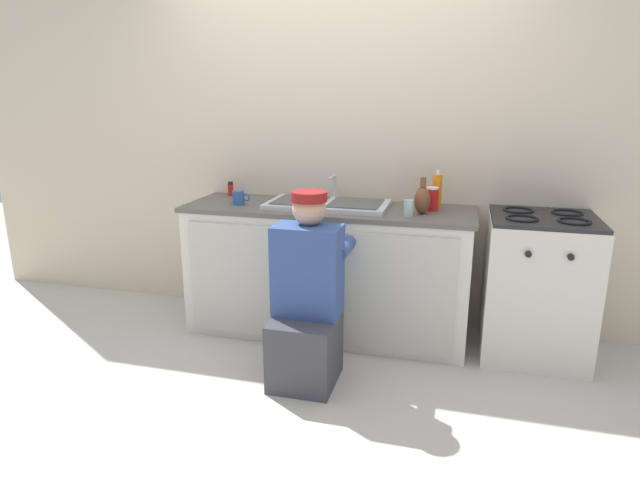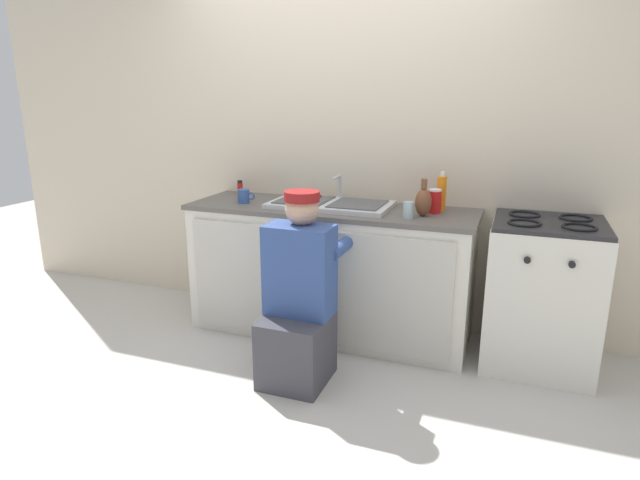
{
  "view_description": "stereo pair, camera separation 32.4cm",
  "coord_description": "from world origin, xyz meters",
  "px_view_note": "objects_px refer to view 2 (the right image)",
  "views": [
    {
      "loc": [
        0.86,
        -3.09,
        1.62
      ],
      "look_at": [
        0.0,
        0.1,
        0.71
      ],
      "focal_mm": 30.0,
      "sensor_mm": 36.0,
      "label": 1
    },
    {
      "loc": [
        1.16,
        -2.99,
        1.62
      ],
      "look_at": [
        0.0,
        0.1,
        0.71
      ],
      "focal_mm": 30.0,
      "sensor_mm": 36.0,
      "label": 2
    }
  ],
  "objects_px": {
    "sink_double_basin": "(331,204)",
    "stove_range": "(542,294)",
    "spice_bottle_red": "(240,188)",
    "coffee_mug": "(244,196)",
    "soda_cup_red": "(435,201)",
    "water_glass": "(408,210)",
    "soap_bottle_orange": "(441,193)",
    "plumber_person": "(299,304)",
    "vase_decorative": "(423,202)"
  },
  "relations": [
    {
      "from": "sink_double_basin",
      "to": "stove_range",
      "type": "xyz_separation_m",
      "value": [
        1.35,
        -0.0,
        -0.46
      ]
    },
    {
      "from": "spice_bottle_red",
      "to": "coffee_mug",
      "type": "distance_m",
      "value": 0.34
    },
    {
      "from": "coffee_mug",
      "to": "soda_cup_red",
      "type": "bearing_deg",
      "value": 6.3
    },
    {
      "from": "stove_range",
      "to": "spice_bottle_red",
      "type": "bearing_deg",
      "value": 174.82
    },
    {
      "from": "spice_bottle_red",
      "to": "coffee_mug",
      "type": "height_order",
      "value": "spice_bottle_red"
    },
    {
      "from": "coffee_mug",
      "to": "spice_bottle_red",
      "type": "bearing_deg",
      "value": 123.53
    },
    {
      "from": "sink_double_basin",
      "to": "spice_bottle_red",
      "type": "height_order",
      "value": "sink_double_basin"
    },
    {
      "from": "spice_bottle_red",
      "to": "coffee_mug",
      "type": "bearing_deg",
      "value": -56.47
    },
    {
      "from": "coffee_mug",
      "to": "water_glass",
      "type": "relative_size",
      "value": 1.26
    },
    {
      "from": "coffee_mug",
      "to": "soap_bottle_orange",
      "type": "bearing_deg",
      "value": 10.43
    },
    {
      "from": "plumber_person",
      "to": "water_glass",
      "type": "height_order",
      "value": "plumber_person"
    },
    {
      "from": "soda_cup_red",
      "to": "soap_bottle_orange",
      "type": "bearing_deg",
      "value": 76.04
    },
    {
      "from": "soda_cup_red",
      "to": "vase_decorative",
      "type": "relative_size",
      "value": 0.66
    },
    {
      "from": "sink_double_basin",
      "to": "coffee_mug",
      "type": "distance_m",
      "value": 0.61
    },
    {
      "from": "stove_range",
      "to": "soap_bottle_orange",
      "type": "relative_size",
      "value": 3.68
    },
    {
      "from": "soap_bottle_orange",
      "to": "stove_range",
      "type": "bearing_deg",
      "value": -13.01
    },
    {
      "from": "stove_range",
      "to": "vase_decorative",
      "type": "bearing_deg",
      "value": -175.37
    },
    {
      "from": "soda_cup_red",
      "to": "water_glass",
      "type": "xyz_separation_m",
      "value": [
        -0.13,
        -0.2,
        -0.03
      ]
    },
    {
      "from": "soap_bottle_orange",
      "to": "plumber_person",
      "type": "bearing_deg",
      "value": -128.25
    },
    {
      "from": "stove_range",
      "to": "water_glass",
      "type": "bearing_deg",
      "value": -169.67
    },
    {
      "from": "soap_bottle_orange",
      "to": "soda_cup_red",
      "type": "relative_size",
      "value": 1.64
    },
    {
      "from": "plumber_person",
      "to": "stove_range",
      "type": "bearing_deg",
      "value": 27.4
    },
    {
      "from": "sink_double_basin",
      "to": "stove_range",
      "type": "height_order",
      "value": "sink_double_basin"
    },
    {
      "from": "vase_decorative",
      "to": "water_glass",
      "type": "height_order",
      "value": "vase_decorative"
    },
    {
      "from": "sink_double_basin",
      "to": "soda_cup_red",
      "type": "distance_m",
      "value": 0.68
    },
    {
      "from": "sink_double_basin",
      "to": "coffee_mug",
      "type": "relative_size",
      "value": 6.35
    },
    {
      "from": "stove_range",
      "to": "plumber_person",
      "type": "height_order",
      "value": "plumber_person"
    },
    {
      "from": "sink_double_basin",
      "to": "coffee_mug",
      "type": "bearing_deg",
      "value": -171.38
    },
    {
      "from": "stove_range",
      "to": "water_glass",
      "type": "xyz_separation_m",
      "value": [
        -0.8,
        -0.15,
        0.49
      ]
    },
    {
      "from": "coffee_mug",
      "to": "vase_decorative",
      "type": "bearing_deg",
      "value": 1.39
    },
    {
      "from": "plumber_person",
      "to": "spice_bottle_red",
      "type": "distance_m",
      "value": 1.3
    },
    {
      "from": "spice_bottle_red",
      "to": "soda_cup_red",
      "type": "relative_size",
      "value": 0.69
    },
    {
      "from": "sink_double_basin",
      "to": "water_glass",
      "type": "height_order",
      "value": "sink_double_basin"
    },
    {
      "from": "vase_decorative",
      "to": "plumber_person",
      "type": "bearing_deg",
      "value": -132.93
    },
    {
      "from": "spice_bottle_red",
      "to": "soap_bottle_orange",
      "type": "distance_m",
      "value": 1.49
    },
    {
      "from": "sink_double_basin",
      "to": "spice_bottle_red",
      "type": "relative_size",
      "value": 7.62
    },
    {
      "from": "soap_bottle_orange",
      "to": "coffee_mug",
      "type": "relative_size",
      "value": 1.98
    },
    {
      "from": "stove_range",
      "to": "water_glass",
      "type": "height_order",
      "value": "water_glass"
    },
    {
      "from": "sink_double_basin",
      "to": "soda_cup_red",
      "type": "bearing_deg",
      "value": 4.22
    },
    {
      "from": "sink_double_basin",
      "to": "spice_bottle_red",
      "type": "bearing_deg",
      "value": 166.29
    },
    {
      "from": "plumber_person",
      "to": "water_glass",
      "type": "distance_m",
      "value": 0.87
    },
    {
      "from": "sink_double_basin",
      "to": "water_glass",
      "type": "xyz_separation_m",
      "value": [
        0.55,
        -0.15,
        0.03
      ]
    },
    {
      "from": "stove_range",
      "to": "vase_decorative",
      "type": "distance_m",
      "value": 0.9
    },
    {
      "from": "stove_range",
      "to": "soda_cup_red",
      "type": "height_order",
      "value": "soda_cup_red"
    },
    {
      "from": "plumber_person",
      "to": "spice_bottle_red",
      "type": "xyz_separation_m",
      "value": [
        -0.84,
        0.87,
        0.48
      ]
    },
    {
      "from": "spice_bottle_red",
      "to": "water_glass",
      "type": "distance_m",
      "value": 1.38
    },
    {
      "from": "plumber_person",
      "to": "spice_bottle_red",
      "type": "bearing_deg",
      "value": 133.9
    },
    {
      "from": "stove_range",
      "to": "plumber_person",
      "type": "xyz_separation_m",
      "value": [
        -1.3,
        -0.68,
        0.0
      ]
    },
    {
      "from": "spice_bottle_red",
      "to": "soap_bottle_orange",
      "type": "relative_size",
      "value": 0.42
    },
    {
      "from": "soda_cup_red",
      "to": "water_glass",
      "type": "distance_m",
      "value": 0.24
    }
  ]
}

